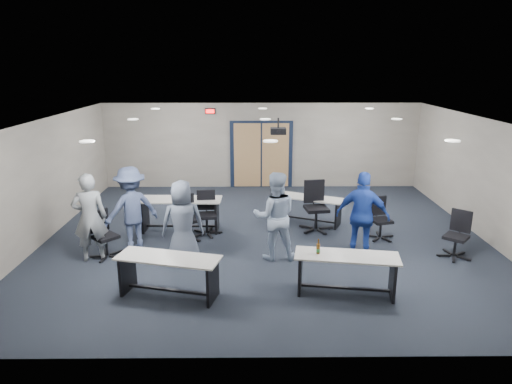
{
  "coord_description": "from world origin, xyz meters",
  "views": [
    {
      "loc": [
        -0.31,
        -9.91,
        3.91
      ],
      "look_at": [
        -0.22,
        -0.3,
        1.18
      ],
      "focal_mm": 32.0,
      "sensor_mm": 36.0,
      "label": 1
    }
  ],
  "objects_px": {
    "person_navy": "(363,216)",
    "table_back_right": "(310,205)",
    "table_front_right": "(346,267)",
    "person_lightblue": "(275,216)",
    "chair_back_d": "(381,219)",
    "chair_loose_right": "(456,235)",
    "table_front_left": "(169,269)",
    "chair_back_a": "(189,218)",
    "person_gray": "(90,217)",
    "person_plaid": "(183,223)",
    "table_back_left": "(181,209)",
    "chair_back_c": "(316,207)",
    "chair_loose_left": "(105,235)",
    "chair_back_b": "(207,214)",
    "person_back": "(131,209)"
  },
  "relations": [
    {
      "from": "person_navy",
      "to": "table_back_right",
      "type": "bearing_deg",
      "value": -48.81
    },
    {
      "from": "table_front_right",
      "to": "person_lightblue",
      "type": "bearing_deg",
      "value": 136.46
    },
    {
      "from": "table_back_right",
      "to": "person_lightblue",
      "type": "distance_m",
      "value": 2.4
    },
    {
      "from": "chair_back_d",
      "to": "chair_loose_right",
      "type": "distance_m",
      "value": 1.65
    },
    {
      "from": "table_front_left",
      "to": "chair_back_a",
      "type": "relative_size",
      "value": 1.85
    },
    {
      "from": "table_front_left",
      "to": "person_gray",
      "type": "xyz_separation_m",
      "value": [
        -1.83,
        1.52,
        0.42
      ]
    },
    {
      "from": "person_plaid",
      "to": "chair_loose_right",
      "type": "bearing_deg",
      "value": 171.64
    },
    {
      "from": "chair_back_d",
      "to": "person_lightblue",
      "type": "height_order",
      "value": "person_lightblue"
    },
    {
      "from": "person_plaid",
      "to": "chair_back_a",
      "type": "bearing_deg",
      "value": -97.81
    },
    {
      "from": "table_front_left",
      "to": "person_lightblue",
      "type": "height_order",
      "value": "person_lightblue"
    },
    {
      "from": "chair_back_a",
      "to": "person_plaid",
      "type": "relative_size",
      "value": 0.59
    },
    {
      "from": "table_back_left",
      "to": "chair_back_d",
      "type": "distance_m",
      "value": 4.69
    },
    {
      "from": "person_plaid",
      "to": "table_back_right",
      "type": "bearing_deg",
      "value": -150.38
    },
    {
      "from": "table_back_right",
      "to": "chair_back_a",
      "type": "bearing_deg",
      "value": -135.13
    },
    {
      "from": "table_back_left",
      "to": "chair_back_c",
      "type": "bearing_deg",
      "value": 0.64
    },
    {
      "from": "table_back_right",
      "to": "chair_loose_left",
      "type": "distance_m",
      "value": 4.93
    },
    {
      "from": "chair_back_b",
      "to": "chair_loose_right",
      "type": "relative_size",
      "value": 1.04
    },
    {
      "from": "person_navy",
      "to": "chair_back_c",
      "type": "bearing_deg",
      "value": -45.51
    },
    {
      "from": "table_back_right",
      "to": "table_front_left",
      "type": "bearing_deg",
      "value": -103.12
    },
    {
      "from": "table_front_left",
      "to": "chair_back_c",
      "type": "bearing_deg",
      "value": 60.86
    },
    {
      "from": "chair_loose_left",
      "to": "person_gray",
      "type": "distance_m",
      "value": 0.5
    },
    {
      "from": "chair_back_b",
      "to": "chair_back_d",
      "type": "bearing_deg",
      "value": -9.98
    },
    {
      "from": "chair_back_a",
      "to": "chair_back_d",
      "type": "relative_size",
      "value": 1.05
    },
    {
      "from": "chair_back_b",
      "to": "chair_back_c",
      "type": "bearing_deg",
      "value": -0.21
    },
    {
      "from": "table_back_left",
      "to": "table_back_right",
      "type": "xyz_separation_m",
      "value": [
        3.15,
        0.5,
        -0.08
      ]
    },
    {
      "from": "chair_back_d",
      "to": "person_navy",
      "type": "distance_m",
      "value": 1.34
    },
    {
      "from": "chair_back_b",
      "to": "table_back_right",
      "type": "bearing_deg",
      "value": 11.93
    },
    {
      "from": "table_front_left",
      "to": "person_navy",
      "type": "height_order",
      "value": "person_navy"
    },
    {
      "from": "person_lightblue",
      "to": "person_navy",
      "type": "distance_m",
      "value": 1.78
    },
    {
      "from": "table_front_right",
      "to": "chair_back_b",
      "type": "relative_size",
      "value": 1.8
    },
    {
      "from": "table_front_left",
      "to": "person_lightblue",
      "type": "distance_m",
      "value": 2.5
    },
    {
      "from": "table_back_left",
      "to": "chair_back_b",
      "type": "height_order",
      "value": "chair_back_b"
    },
    {
      "from": "table_back_left",
      "to": "person_gray",
      "type": "relative_size",
      "value": 1.07
    },
    {
      "from": "table_front_right",
      "to": "chair_loose_right",
      "type": "relative_size",
      "value": 1.88
    },
    {
      "from": "table_back_right",
      "to": "chair_back_c",
      "type": "xyz_separation_m",
      "value": [
        0.09,
        -0.55,
        0.14
      ]
    },
    {
      "from": "chair_back_a",
      "to": "chair_loose_left",
      "type": "distance_m",
      "value": 1.89
    },
    {
      "from": "chair_loose_left",
      "to": "table_front_right",
      "type": "bearing_deg",
      "value": -65.94
    },
    {
      "from": "table_front_left",
      "to": "table_back_left",
      "type": "xyz_separation_m",
      "value": [
        -0.27,
        3.21,
        0.05
      ]
    },
    {
      "from": "table_front_left",
      "to": "chair_loose_right",
      "type": "bearing_deg",
      "value": 29.41
    },
    {
      "from": "chair_back_d",
      "to": "person_navy",
      "type": "height_order",
      "value": "person_navy"
    },
    {
      "from": "table_back_left",
      "to": "person_back",
      "type": "relative_size",
      "value": 1.08
    },
    {
      "from": "chair_back_a",
      "to": "chair_back_c",
      "type": "bearing_deg",
      "value": -18.6
    },
    {
      "from": "table_back_right",
      "to": "person_plaid",
      "type": "xyz_separation_m",
      "value": [
        -2.82,
        -2.38,
        0.4
      ]
    },
    {
      "from": "chair_back_a",
      "to": "person_plaid",
      "type": "height_order",
      "value": "person_plaid"
    },
    {
      "from": "chair_loose_right",
      "to": "person_back",
      "type": "xyz_separation_m",
      "value": [
        -6.77,
        0.54,
        0.42
      ]
    },
    {
      "from": "chair_loose_right",
      "to": "person_back",
      "type": "bearing_deg",
      "value": -142.81
    },
    {
      "from": "table_front_left",
      "to": "chair_back_b",
      "type": "height_order",
      "value": "chair_back_b"
    },
    {
      "from": "chair_back_c",
      "to": "chair_loose_right",
      "type": "relative_size",
      "value": 1.21
    },
    {
      "from": "chair_back_b",
      "to": "person_gray",
      "type": "xyz_separation_m",
      "value": [
        -2.2,
        -1.4,
        0.4
      ]
    },
    {
      "from": "person_gray",
      "to": "person_lightblue",
      "type": "distance_m",
      "value": 3.73
    }
  ]
}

